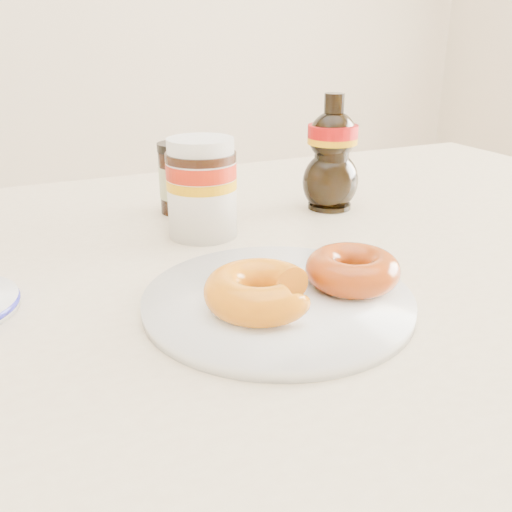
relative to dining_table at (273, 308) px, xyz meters
name	(u,v)px	position (x,y,z in m)	size (l,w,h in m)	color
dining_table	(273,308)	(0.00, 0.00, 0.00)	(1.40, 0.90, 0.75)	beige
plate	(278,300)	(-0.07, -0.15, 0.09)	(0.26, 0.26, 0.01)	white
donut_bitten	(260,291)	(-0.10, -0.16, 0.11)	(0.10, 0.10, 0.04)	orange
donut_whole	(352,269)	(0.01, -0.16, 0.11)	(0.09, 0.09, 0.03)	#903009
nutella_jar	(202,184)	(-0.06, 0.08, 0.15)	(0.09, 0.09, 0.13)	white
syrup_bottle	(332,153)	(0.15, 0.12, 0.17)	(0.09, 0.07, 0.17)	black
dark_jar	(181,179)	(-0.06, 0.19, 0.13)	(0.06, 0.06, 0.10)	black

